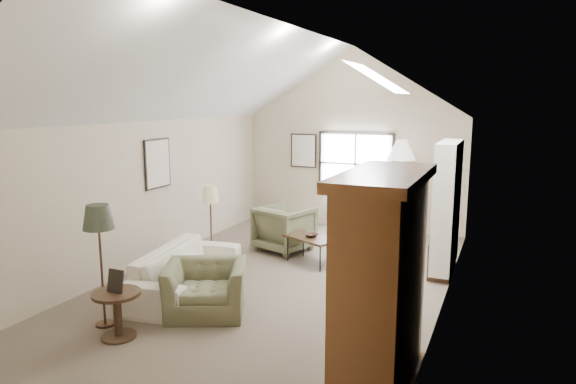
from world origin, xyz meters
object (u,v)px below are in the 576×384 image
at_px(side_chair, 389,215).
at_px(armchair_near, 206,289).
at_px(sofa, 186,270).
at_px(coffee_table, 311,250).
at_px(armoire, 381,286).
at_px(armchair_far, 285,228).
at_px(side_table, 118,315).

bearing_deg(side_chair, armchair_near, -87.62).
distance_m(sofa, coffee_table, 2.37).
bearing_deg(armoire, armchair_far, 124.50).
height_order(armoire, coffee_table, armoire).
bearing_deg(side_chair, sofa, -97.35).
distance_m(coffee_table, side_table, 3.79).
bearing_deg(side_chair, coffee_table, -92.01).
xyz_separation_m(armchair_near, coffee_table, (0.56, 2.56, -0.10)).
bearing_deg(sofa, armchair_near, -137.19).
xyz_separation_m(armchair_far, side_table, (-0.38, -4.18, -0.14)).
height_order(sofa, armchair_near, armchair_near).
bearing_deg(sofa, armchair_far, -19.09).
distance_m(sofa, armchair_near, 0.88).
bearing_deg(sofa, side_chair, -34.70).
height_order(sofa, coffee_table, sofa).
bearing_deg(armchair_far, sofa, 96.53).
bearing_deg(side_chair, armoire, -59.82).
height_order(armchair_near, coffee_table, armchair_near).
bearing_deg(armoire, side_chair, 101.40).
xyz_separation_m(coffee_table, side_chair, (0.87, 2.29, 0.24)).
height_order(coffee_table, side_chair, side_chair).
xyz_separation_m(sofa, side_chair, (2.11, 4.31, 0.15)).
relative_size(sofa, armchair_near, 2.19).
height_order(armoire, armchair_near, armoire).
xyz_separation_m(armoire, sofa, (-3.29, 1.51, -0.76)).
distance_m(armchair_near, coffee_table, 2.63).
bearing_deg(coffee_table, armchair_near, -102.28).
distance_m(sofa, armchair_far, 2.62).
xyz_separation_m(armchair_near, side_table, (-0.58, -1.05, -0.05)).
relative_size(armoire, coffee_table, 2.30).
bearing_deg(armchair_far, side_table, 101.87).
xyz_separation_m(sofa, armchair_far, (0.48, 2.58, 0.09)).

